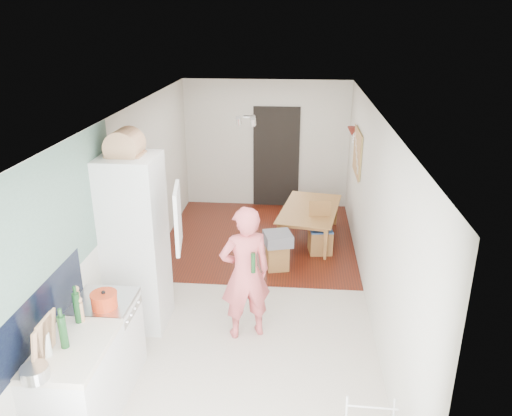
# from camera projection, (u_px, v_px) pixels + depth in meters

# --- Properties ---
(room_shell) EXTENTS (3.20, 7.00, 2.50)m
(room_shell) POSITION_uv_depth(u_px,v_px,m) (248.00, 210.00, 6.48)
(room_shell) COLOR beige
(room_shell) RESTS_ON ground
(floor) EXTENTS (3.20, 7.00, 0.01)m
(floor) POSITION_uv_depth(u_px,v_px,m) (249.00, 293.00, 6.93)
(floor) COLOR beige
(floor) RESTS_ON ground
(wood_floor_overlay) EXTENTS (3.20, 3.30, 0.01)m
(wood_floor_overlay) POSITION_uv_depth(u_px,v_px,m) (259.00, 238.00, 8.65)
(wood_floor_overlay) COLOR #57190B
(wood_floor_overlay) RESTS_ON room_shell
(sage_wall_panel) EXTENTS (0.02, 3.00, 1.30)m
(sage_wall_panel) POSITION_uv_depth(u_px,v_px,m) (52.00, 222.00, 4.53)
(sage_wall_panel) COLOR slate
(sage_wall_panel) RESTS_ON room_shell
(tile_splashback) EXTENTS (0.02, 1.90, 0.50)m
(tile_splashback) POSITION_uv_depth(u_px,v_px,m) (35.00, 322.00, 4.27)
(tile_splashback) COLOR black
(tile_splashback) RESTS_ON room_shell
(doorway_recess) EXTENTS (0.90, 0.04, 2.00)m
(doorway_recess) POSITION_uv_depth(u_px,v_px,m) (276.00, 158.00, 9.79)
(doorway_recess) COLOR black
(doorway_recess) RESTS_ON room_shell
(base_cabinet) EXTENTS (0.60, 0.90, 0.86)m
(base_cabinet) POSITION_uv_depth(u_px,v_px,m) (78.00, 391.00, 4.51)
(base_cabinet) COLOR silver
(base_cabinet) RESTS_ON room_shell
(worktop) EXTENTS (0.62, 0.92, 0.06)m
(worktop) POSITION_uv_depth(u_px,v_px,m) (71.00, 349.00, 4.35)
(worktop) COLOR silver
(worktop) RESTS_ON room_shell
(range_cooker) EXTENTS (0.60, 0.60, 0.88)m
(range_cooker) POSITION_uv_depth(u_px,v_px,m) (108.00, 340.00, 5.20)
(range_cooker) COLOR silver
(range_cooker) RESTS_ON room_shell
(cooker_top) EXTENTS (0.60, 0.60, 0.04)m
(cooker_top) POSITION_uv_depth(u_px,v_px,m) (103.00, 302.00, 5.04)
(cooker_top) COLOR silver
(cooker_top) RESTS_ON room_shell
(fridge_housing) EXTENTS (0.66, 0.66, 2.15)m
(fridge_housing) POSITION_uv_depth(u_px,v_px,m) (135.00, 244.00, 5.92)
(fridge_housing) COLOR silver
(fridge_housing) RESTS_ON room_shell
(fridge_door) EXTENTS (0.14, 0.56, 0.70)m
(fridge_door) POSITION_uv_depth(u_px,v_px,m) (178.00, 218.00, 5.42)
(fridge_door) COLOR silver
(fridge_door) RESTS_ON room_shell
(fridge_interior) EXTENTS (0.02, 0.52, 0.66)m
(fridge_interior) POSITION_uv_depth(u_px,v_px,m) (158.00, 207.00, 5.73)
(fridge_interior) COLOR white
(fridge_interior) RESTS_ON room_shell
(pinboard) EXTENTS (0.03, 0.90, 0.70)m
(pinboard) POSITION_uv_depth(u_px,v_px,m) (358.00, 153.00, 8.01)
(pinboard) COLOR tan
(pinboard) RESTS_ON room_shell
(pinboard_frame) EXTENTS (0.00, 0.94, 0.74)m
(pinboard_frame) POSITION_uv_depth(u_px,v_px,m) (357.00, 153.00, 8.01)
(pinboard_frame) COLOR #A56C35
(pinboard_frame) RESTS_ON room_shell
(wall_sconce) EXTENTS (0.18, 0.18, 0.16)m
(wall_sconce) POSITION_uv_depth(u_px,v_px,m) (352.00, 131.00, 8.55)
(wall_sconce) COLOR maroon
(wall_sconce) RESTS_ON room_shell
(person) EXTENTS (0.83, 0.69, 1.94)m
(person) POSITION_uv_depth(u_px,v_px,m) (245.00, 262.00, 5.70)
(person) COLOR #D4595D
(person) RESTS_ON floor
(dining_table) EXTENTS (0.99, 1.49, 0.48)m
(dining_table) POSITION_uv_depth(u_px,v_px,m) (311.00, 226.00, 8.52)
(dining_table) COLOR #A56C35
(dining_table) RESTS_ON floor
(dining_chair) EXTENTS (0.40, 0.40, 0.84)m
(dining_chair) POSITION_uv_depth(u_px,v_px,m) (321.00, 229.00, 7.98)
(dining_chair) COLOR #A56C35
(dining_chair) RESTS_ON floor
(stool) EXTENTS (0.38, 0.38, 0.41)m
(stool) POSITION_uv_depth(u_px,v_px,m) (277.00, 256.00, 7.53)
(stool) COLOR #A56C35
(stool) RESTS_ON floor
(grey_drape) EXTENTS (0.49, 0.49, 0.18)m
(grey_drape) POSITION_uv_depth(u_px,v_px,m) (278.00, 239.00, 7.42)
(grey_drape) COLOR gray
(grey_drape) RESTS_ON stool
(bread_bin) EXTENTS (0.41, 0.39, 0.21)m
(bread_bin) POSITION_uv_depth(u_px,v_px,m) (125.00, 146.00, 5.53)
(bread_bin) COLOR tan
(bread_bin) RESTS_ON fridge_housing
(red_casserole) EXTENTS (0.29, 0.29, 0.15)m
(red_casserole) POSITION_uv_depth(u_px,v_px,m) (104.00, 300.00, 4.89)
(red_casserole) COLOR red
(red_casserole) RESTS_ON cooker_top
(steel_pan) EXTENTS (0.23, 0.23, 0.11)m
(steel_pan) POSITION_uv_depth(u_px,v_px,m) (35.00, 373.00, 3.93)
(steel_pan) COLOR silver
(steel_pan) RESTS_ON worktop
(held_bottle) EXTENTS (0.05, 0.05, 0.24)m
(held_bottle) POSITION_uv_depth(u_px,v_px,m) (253.00, 263.00, 5.56)
(held_bottle) COLOR #153E1A
(held_bottle) RESTS_ON person
(bottle_a) EXTENTS (0.08, 0.08, 0.31)m
(bottle_a) POSITION_uv_depth(u_px,v_px,m) (63.00, 332.00, 4.27)
(bottle_a) COLOR #153E1A
(bottle_a) RESTS_ON worktop
(bottle_b) EXTENTS (0.08, 0.08, 0.30)m
(bottle_b) POSITION_uv_depth(u_px,v_px,m) (77.00, 308.00, 4.62)
(bottle_b) COLOR #153E1A
(bottle_b) RESTS_ON worktop
(bottle_c) EXTENTS (0.11, 0.11, 0.22)m
(bottle_c) POSITION_uv_depth(u_px,v_px,m) (45.00, 344.00, 4.18)
(bottle_c) COLOR silver
(bottle_c) RESTS_ON worktop
(pepper_mill_front) EXTENTS (0.06, 0.06, 0.20)m
(pepper_mill_front) POSITION_uv_depth(u_px,v_px,m) (81.00, 312.00, 4.65)
(pepper_mill_front) COLOR tan
(pepper_mill_front) RESTS_ON worktop
(pepper_mill_back) EXTENTS (0.06, 0.06, 0.22)m
(pepper_mill_back) POSITION_uv_depth(u_px,v_px,m) (78.00, 302.00, 4.80)
(pepper_mill_back) COLOR tan
(pepper_mill_back) RESTS_ON worktop
(chopping_boards) EXTENTS (0.10, 0.29, 0.39)m
(chopping_boards) POSITION_uv_depth(u_px,v_px,m) (44.00, 339.00, 4.10)
(chopping_boards) COLOR tan
(chopping_boards) RESTS_ON worktop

